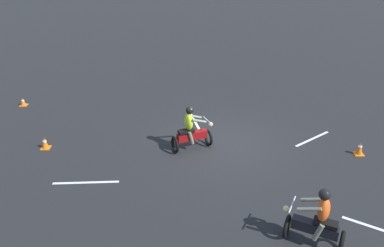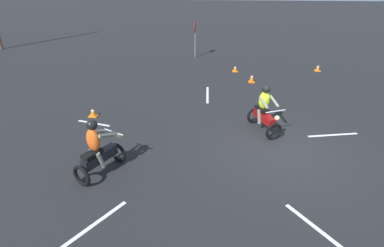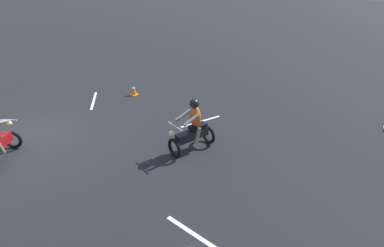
% 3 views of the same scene
% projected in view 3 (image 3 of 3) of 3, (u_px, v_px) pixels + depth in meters
% --- Properties ---
extents(ground_plane, '(120.00, 120.00, 0.00)m').
position_uv_depth(ground_plane, '(29.00, 137.00, 9.89)').
color(ground_plane, black).
extents(motorcycle_rider_background, '(1.52, 1.16, 1.66)m').
position_uv_depth(motorcycle_rider_background, '(193.00, 128.00, 8.90)').
color(motorcycle_rider_background, black).
rests_on(motorcycle_rider_background, ground).
extents(traffic_cone_near_left, '(0.32, 0.32, 0.46)m').
position_uv_depth(traffic_cone_near_left, '(134.00, 90.00, 13.08)').
color(traffic_cone_near_left, orange).
rests_on(traffic_cone_near_left, ground).
extents(lane_stripe_n, '(0.42, 1.33, 0.01)m').
position_uv_depth(lane_stripe_n, '(191.00, 232.00, 6.32)').
color(lane_stripe_n, silver).
rests_on(lane_stripe_n, ground).
extents(lane_stripe_nw, '(1.49, 0.96, 0.01)m').
position_uv_depth(lane_stripe_nw, '(201.00, 121.00, 10.88)').
color(lane_stripe_nw, silver).
rests_on(lane_stripe_nw, ground).
extents(lane_stripe_sw, '(1.59, 1.22, 0.01)m').
position_uv_depth(lane_stripe_sw, '(94.00, 101.00, 12.61)').
color(lane_stripe_sw, silver).
rests_on(lane_stripe_sw, ground).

